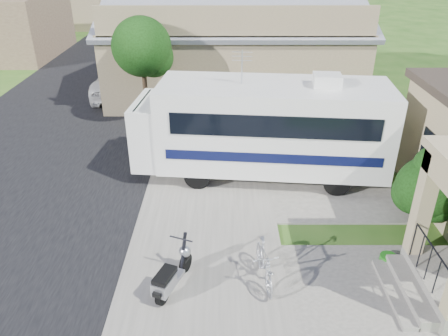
{
  "coord_description": "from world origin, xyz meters",
  "views": [
    {
      "loc": [
        -0.51,
        -8.73,
        7.22
      ],
      "look_at": [
        -0.5,
        2.5,
        1.3
      ],
      "focal_mm": 35.0,
      "sensor_mm": 36.0,
      "label": 1
    }
  ],
  "objects_px": {
    "shrub": "(429,185)",
    "pickup_truck": "(123,79)",
    "scooter": "(172,275)",
    "bicycle": "(264,265)",
    "van": "(131,51)",
    "motorhome": "(263,126)",
    "garden_hose": "(388,260)"
  },
  "relations": [
    {
      "from": "shrub",
      "to": "pickup_truck",
      "type": "height_order",
      "value": "shrub"
    },
    {
      "from": "scooter",
      "to": "bicycle",
      "type": "bearing_deg",
      "value": 29.36
    },
    {
      "from": "van",
      "to": "pickup_truck",
      "type": "bearing_deg",
      "value": -82.67
    },
    {
      "from": "motorhome",
      "to": "scooter",
      "type": "xyz_separation_m",
      "value": [
        -2.47,
        -5.62,
        -1.31
      ]
    },
    {
      "from": "garden_hose",
      "to": "motorhome",
      "type": "bearing_deg",
      "value": 121.36
    },
    {
      "from": "bicycle",
      "to": "van",
      "type": "distance_m",
      "value": 21.42
    },
    {
      "from": "bicycle",
      "to": "van",
      "type": "relative_size",
      "value": 0.3
    },
    {
      "from": "pickup_truck",
      "to": "motorhome",
      "type": "bearing_deg",
      "value": 121.75
    },
    {
      "from": "garden_hose",
      "to": "bicycle",
      "type": "bearing_deg",
      "value": -167.52
    },
    {
      "from": "motorhome",
      "to": "bicycle",
      "type": "relative_size",
      "value": 4.91
    },
    {
      "from": "shrub",
      "to": "scooter",
      "type": "bearing_deg",
      "value": -157.64
    },
    {
      "from": "motorhome",
      "to": "scooter",
      "type": "bearing_deg",
      "value": -108.32
    },
    {
      "from": "garden_hose",
      "to": "shrub",
      "type": "bearing_deg",
      "value": 49.52
    },
    {
      "from": "bicycle",
      "to": "garden_hose",
      "type": "relative_size",
      "value": 4.09
    },
    {
      "from": "motorhome",
      "to": "van",
      "type": "relative_size",
      "value": 1.48
    },
    {
      "from": "scooter",
      "to": "garden_hose",
      "type": "xyz_separation_m",
      "value": [
        5.29,
        0.99,
        -0.39
      ]
    },
    {
      "from": "shrub",
      "to": "garden_hose",
      "type": "height_order",
      "value": "shrub"
    },
    {
      "from": "motorhome",
      "to": "van",
      "type": "height_order",
      "value": "motorhome"
    },
    {
      "from": "shrub",
      "to": "van",
      "type": "bearing_deg",
      "value": 123.18
    },
    {
      "from": "shrub",
      "to": "bicycle",
      "type": "distance_m",
      "value": 5.42
    },
    {
      "from": "scooter",
      "to": "pickup_truck",
      "type": "relative_size",
      "value": 0.28
    },
    {
      "from": "bicycle",
      "to": "shrub",
      "type": "bearing_deg",
      "value": 20.95
    },
    {
      "from": "van",
      "to": "bicycle",
      "type": "bearing_deg",
      "value": -70.58
    },
    {
      "from": "pickup_truck",
      "to": "shrub",
      "type": "bearing_deg",
      "value": 128.46
    },
    {
      "from": "scooter",
      "to": "van",
      "type": "height_order",
      "value": "van"
    },
    {
      "from": "bicycle",
      "to": "van",
      "type": "height_order",
      "value": "van"
    },
    {
      "from": "shrub",
      "to": "pickup_truck",
      "type": "bearing_deg",
      "value": 133.13
    },
    {
      "from": "shrub",
      "to": "pickup_truck",
      "type": "xyz_separation_m",
      "value": [
        -10.9,
        11.64,
        -0.43
      ]
    },
    {
      "from": "motorhome",
      "to": "pickup_truck",
      "type": "distance_m",
      "value": 11.03
    },
    {
      "from": "scooter",
      "to": "van",
      "type": "bearing_deg",
      "value": 124.62
    },
    {
      "from": "van",
      "to": "scooter",
      "type": "bearing_deg",
      "value": -76.28
    },
    {
      "from": "bicycle",
      "to": "garden_hose",
      "type": "height_order",
      "value": "bicycle"
    }
  ]
}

